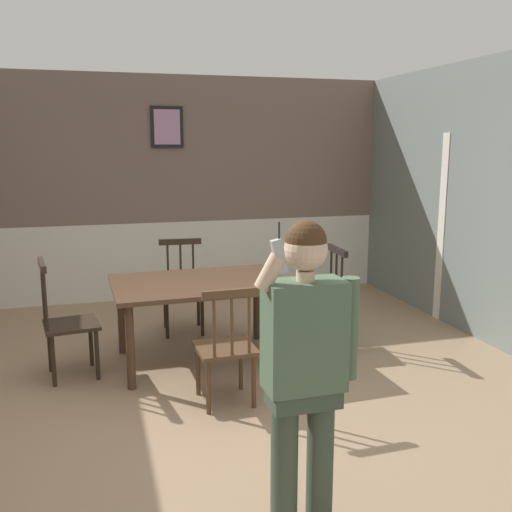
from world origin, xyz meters
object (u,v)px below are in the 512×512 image
chair_near_window (226,346)px  chair_opposite_corner (182,289)px  chair_by_doorway (66,322)px  person_figure (305,361)px  dining_table (200,290)px  chair_at_table_head (318,300)px

chair_near_window → chair_opposite_corner: size_ratio=0.98×
chair_by_doorway → person_figure: person_figure is taller
dining_table → chair_by_doorway: 1.18m
chair_near_window → chair_at_table_head: chair_at_table_head is taller
dining_table → person_figure: bearing=-88.1°
chair_by_doorway → person_figure: 2.77m
chair_near_window → chair_opposite_corner: (-0.06, 1.85, 0.00)m
chair_near_window → person_figure: 1.62m
chair_near_window → person_figure: bearing=-90.1°
chair_at_table_head → dining_table: bearing=94.2°
dining_table → chair_opposite_corner: size_ratio=1.63×
chair_at_table_head → chair_opposite_corner: 1.49m
chair_at_table_head → person_figure: (-1.09, -2.51, 0.44)m
dining_table → chair_by_doorway: (-1.17, -0.04, -0.18)m
chair_near_window → chair_by_doorway: chair_by_doorway is taller
chair_by_doorway → person_figure: (1.25, -2.44, 0.44)m
dining_table → person_figure: (0.08, -2.48, 0.25)m
chair_by_doorway → chair_at_table_head: chair_by_doorway is taller
chair_by_doorway → chair_at_table_head: size_ratio=1.03×
chair_at_table_head → chair_near_window: bearing=132.7°
dining_table → person_figure: person_figure is taller
dining_table → chair_opposite_corner: 0.95m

